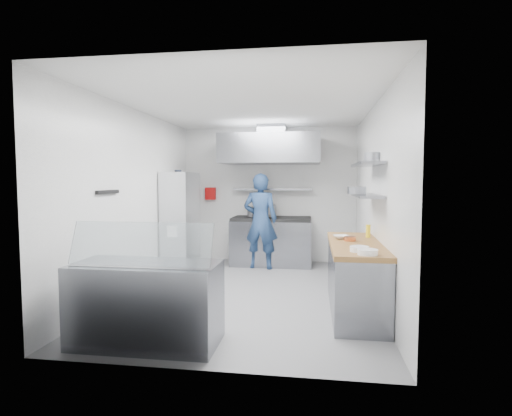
% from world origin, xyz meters
% --- Properties ---
extents(floor, '(5.00, 5.00, 0.00)m').
position_xyz_m(floor, '(0.00, 0.00, 0.00)').
color(floor, slate).
rests_on(floor, ground).
extents(ceiling, '(5.00, 5.00, 0.00)m').
position_xyz_m(ceiling, '(0.00, 0.00, 2.80)').
color(ceiling, silver).
rests_on(ceiling, wall_back).
extents(wall_back, '(3.60, 2.80, 0.02)m').
position_xyz_m(wall_back, '(0.00, 2.50, 1.40)').
color(wall_back, white).
rests_on(wall_back, floor).
extents(wall_front, '(3.60, 2.80, 0.02)m').
position_xyz_m(wall_front, '(0.00, -2.50, 1.40)').
color(wall_front, white).
rests_on(wall_front, floor).
extents(wall_left, '(2.80, 5.00, 0.02)m').
position_xyz_m(wall_left, '(-1.80, 0.00, 1.40)').
color(wall_left, white).
rests_on(wall_left, floor).
extents(wall_right, '(2.80, 5.00, 0.02)m').
position_xyz_m(wall_right, '(1.80, 0.00, 1.40)').
color(wall_right, white).
rests_on(wall_right, floor).
extents(gas_range, '(1.60, 0.80, 0.90)m').
position_xyz_m(gas_range, '(0.10, 2.10, 0.45)').
color(gas_range, gray).
rests_on(gas_range, floor).
extents(cooktop, '(1.57, 0.78, 0.06)m').
position_xyz_m(cooktop, '(0.10, 2.10, 0.93)').
color(cooktop, black).
rests_on(cooktop, gas_range).
extents(stock_pot_left, '(0.25, 0.25, 0.20)m').
position_xyz_m(stock_pot_left, '(-0.29, 2.19, 1.06)').
color(stock_pot_left, slate).
rests_on(stock_pot_left, cooktop).
extents(stock_pot_mid, '(0.36, 0.36, 0.24)m').
position_xyz_m(stock_pot_mid, '(-0.01, 2.29, 1.08)').
color(stock_pot_mid, slate).
rests_on(stock_pot_mid, cooktop).
extents(over_range_shelf, '(1.60, 0.30, 0.04)m').
position_xyz_m(over_range_shelf, '(0.10, 2.34, 1.52)').
color(over_range_shelf, gray).
rests_on(over_range_shelf, wall_back).
extents(shelf_pot_a, '(0.29, 0.29, 0.18)m').
position_xyz_m(shelf_pot_a, '(-0.19, 2.49, 1.63)').
color(shelf_pot_a, slate).
rests_on(shelf_pot_a, over_range_shelf).
extents(extractor_hood, '(1.90, 1.15, 0.55)m').
position_xyz_m(extractor_hood, '(0.10, 1.93, 2.30)').
color(extractor_hood, gray).
rests_on(extractor_hood, wall_back).
extents(hood_duct, '(0.55, 0.55, 0.24)m').
position_xyz_m(hood_duct, '(0.10, 2.15, 2.68)').
color(hood_duct, slate).
rests_on(hood_duct, extractor_hood).
extents(red_firebox, '(0.22, 0.10, 0.26)m').
position_xyz_m(red_firebox, '(-1.25, 2.44, 1.42)').
color(red_firebox, '#AF0E0E').
rests_on(red_firebox, wall_back).
extents(chef, '(0.72, 0.52, 1.84)m').
position_xyz_m(chef, '(-0.07, 1.72, 0.92)').
color(chef, navy).
rests_on(chef, floor).
extents(wire_rack, '(0.50, 0.90, 1.85)m').
position_xyz_m(wire_rack, '(-1.53, 1.30, 0.93)').
color(wire_rack, silver).
rests_on(wire_rack, floor).
extents(rack_bin_a, '(0.17, 0.22, 0.19)m').
position_xyz_m(rack_bin_a, '(-1.53, 0.94, 0.80)').
color(rack_bin_a, white).
rests_on(rack_bin_a, wire_rack).
extents(rack_bin_b, '(0.13, 0.16, 0.15)m').
position_xyz_m(rack_bin_b, '(-1.53, 1.33, 1.30)').
color(rack_bin_b, yellow).
rests_on(rack_bin_b, wire_rack).
extents(rack_jar, '(0.12, 0.12, 0.18)m').
position_xyz_m(rack_jar, '(-1.48, 1.04, 1.80)').
color(rack_jar, black).
rests_on(rack_jar, wire_rack).
extents(knife_strip, '(0.04, 0.55, 0.05)m').
position_xyz_m(knife_strip, '(-1.78, -0.90, 1.55)').
color(knife_strip, black).
rests_on(knife_strip, wall_left).
extents(prep_counter_base, '(0.62, 2.00, 0.84)m').
position_xyz_m(prep_counter_base, '(1.48, -0.60, 0.42)').
color(prep_counter_base, gray).
rests_on(prep_counter_base, floor).
extents(prep_counter_top, '(0.65, 2.04, 0.06)m').
position_xyz_m(prep_counter_top, '(1.48, -0.60, 0.87)').
color(prep_counter_top, olive).
rests_on(prep_counter_top, prep_counter_base).
extents(plate_stack_a, '(0.22, 0.22, 0.06)m').
position_xyz_m(plate_stack_a, '(1.52, -1.46, 0.93)').
color(plate_stack_a, white).
rests_on(plate_stack_a, prep_counter_top).
extents(plate_stack_b, '(0.21, 0.21, 0.06)m').
position_xyz_m(plate_stack_b, '(1.46, -1.28, 0.93)').
color(plate_stack_b, white).
rests_on(plate_stack_b, prep_counter_top).
extents(copper_pan, '(0.16, 0.16, 0.06)m').
position_xyz_m(copper_pan, '(1.42, -0.48, 0.93)').
color(copper_pan, '#C86738').
rests_on(copper_pan, prep_counter_top).
extents(squeeze_bottle, '(0.06, 0.06, 0.18)m').
position_xyz_m(squeeze_bottle, '(1.70, -0.11, 0.99)').
color(squeeze_bottle, yellow).
rests_on(squeeze_bottle, prep_counter_top).
extents(mixing_bowl, '(0.25, 0.25, 0.05)m').
position_xyz_m(mixing_bowl, '(1.31, -0.30, 0.93)').
color(mixing_bowl, white).
rests_on(mixing_bowl, prep_counter_top).
extents(wall_shelf_lower, '(0.30, 1.30, 0.04)m').
position_xyz_m(wall_shelf_lower, '(1.64, -0.30, 1.50)').
color(wall_shelf_lower, gray).
rests_on(wall_shelf_lower, wall_right).
extents(wall_shelf_upper, '(0.30, 1.30, 0.04)m').
position_xyz_m(wall_shelf_upper, '(1.64, -0.30, 1.92)').
color(wall_shelf_upper, gray).
rests_on(wall_shelf_upper, wall_right).
extents(shelf_pot_c, '(0.25, 0.25, 0.10)m').
position_xyz_m(shelf_pot_c, '(1.51, -0.36, 1.57)').
color(shelf_pot_c, slate).
rests_on(shelf_pot_c, wall_shelf_lower).
extents(shelf_pot_d, '(0.25, 0.25, 0.14)m').
position_xyz_m(shelf_pot_d, '(1.73, -0.27, 2.01)').
color(shelf_pot_d, slate).
rests_on(shelf_pot_d, wall_shelf_upper).
extents(display_case, '(1.50, 0.70, 0.85)m').
position_xyz_m(display_case, '(-0.77, -2.00, 0.42)').
color(display_case, gray).
rests_on(display_case, floor).
extents(display_glass, '(1.47, 0.19, 0.42)m').
position_xyz_m(display_glass, '(-0.77, -2.12, 1.07)').
color(display_glass, silver).
rests_on(display_glass, display_case).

